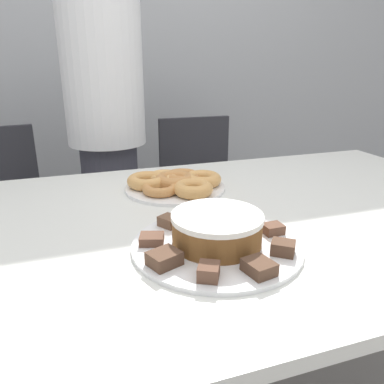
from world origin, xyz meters
name	(u,v)px	position (x,y,z in m)	size (l,w,h in m)	color
wall_back	(120,39)	(0.00, 1.62, 1.30)	(8.00, 0.05, 2.60)	#A8AAAD
table	(217,240)	(0.00, 0.00, 0.70)	(1.82, 1.03, 0.78)	silver
person_standing	(107,132)	(-0.19, 0.83, 0.87)	(0.34, 0.34, 1.65)	#383842
office_chair_left	(4,232)	(-0.69, 0.93, 0.42)	(0.51, 0.51, 0.88)	black
office_chair_right	(202,207)	(0.30, 0.93, 0.42)	(0.45, 0.45, 0.88)	black
plate_cake	(217,245)	(-0.07, -0.17, 0.78)	(0.38, 0.38, 0.01)	white
plate_donuts	(175,188)	(-0.05, 0.24, 0.78)	(0.32, 0.32, 0.01)	white
frosted_cake	(217,229)	(-0.07, -0.17, 0.82)	(0.20, 0.20, 0.07)	brown
lamington_0	(273,229)	(0.07, -0.17, 0.80)	(0.05, 0.04, 0.02)	brown
lamington_1	(242,216)	(0.03, -0.08, 0.80)	(0.06, 0.06, 0.02)	#513828
lamington_2	(203,214)	(-0.05, -0.03, 0.80)	(0.04, 0.05, 0.02)	brown
lamington_3	(169,221)	(-0.15, -0.05, 0.80)	(0.06, 0.06, 0.02)	brown
lamington_4	(152,239)	(-0.21, -0.13, 0.80)	(0.06, 0.06, 0.02)	brown
lamington_5	(164,258)	(-0.21, -0.23, 0.80)	(0.07, 0.07, 0.03)	#513828
lamington_6	(209,272)	(-0.14, -0.30, 0.80)	(0.06, 0.06, 0.03)	brown
lamington_7	(259,267)	(-0.04, -0.31, 0.80)	(0.06, 0.07, 0.03)	#513828
lamington_8	(283,248)	(0.04, -0.26, 0.80)	(0.06, 0.06, 0.03)	#513828
donut_0	(175,180)	(-0.05, 0.24, 0.81)	(0.13, 0.13, 0.04)	#C68447
donut_1	(193,189)	(-0.02, 0.14, 0.81)	(0.12, 0.12, 0.04)	tan
donut_2	(203,179)	(0.04, 0.22, 0.81)	(0.12, 0.12, 0.04)	tan
donut_3	(182,177)	(-0.02, 0.28, 0.81)	(0.12, 0.12, 0.03)	#C68447
donut_4	(165,177)	(-0.07, 0.30, 0.81)	(0.10, 0.10, 0.03)	#E5AD66
donut_5	(147,181)	(-0.14, 0.27, 0.81)	(0.13, 0.13, 0.04)	tan
donut_6	(160,189)	(-0.11, 0.19, 0.80)	(0.11, 0.11, 0.03)	#C68447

